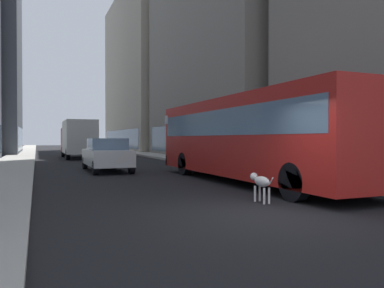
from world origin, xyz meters
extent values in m
plane|color=black|center=(0.00, 35.00, 0.00)|extent=(120.00, 120.00, 0.00)
cube|color=#ADA89E|center=(-5.70, 35.00, 0.07)|extent=(2.40, 110.00, 0.15)
cube|color=#ADA89E|center=(5.70, 35.00, 0.07)|extent=(2.40, 110.00, 0.15)
cube|color=slate|center=(-6.02, 38.37, 1.60)|extent=(0.08, 12.81, 2.40)
cube|color=slate|center=(6.89, 22.78, 1.60)|extent=(0.08, 18.27, 2.40)
cube|color=#B2A893|center=(11.90, 45.60, 10.98)|extent=(11.31, 23.41, 21.95)
cube|color=slate|center=(6.26, 45.60, 1.60)|extent=(0.08, 21.07, 2.40)
cube|color=red|center=(2.80, 5.38, 1.67)|extent=(2.55, 11.50, 2.75)
cube|color=slate|center=(2.80, 5.38, 2.17)|extent=(2.57, 11.04, 0.90)
cube|color=black|center=(2.80, 11.08, 0.55)|extent=(2.55, 0.16, 0.44)
cylinder|color=black|center=(1.67, 8.93, 0.50)|extent=(0.30, 1.00, 1.00)
cylinder|color=black|center=(3.92, 8.93, 0.50)|extent=(0.30, 1.00, 1.00)
cylinder|color=black|center=(1.67, 1.23, 0.50)|extent=(0.30, 1.00, 1.00)
cylinder|color=black|center=(3.92, 1.23, 0.50)|extent=(0.30, 1.00, 1.00)
cube|color=silver|center=(1.34, 10.53, 2.50)|extent=(0.08, 0.24, 0.40)
cube|color=slate|center=(1.20, 37.35, 0.70)|extent=(1.92, 4.09, 0.75)
cube|color=slate|center=(1.20, 37.14, 1.35)|extent=(1.76, 1.84, 0.55)
cylinder|color=black|center=(0.35, 38.97, 0.32)|extent=(0.22, 0.64, 0.64)
cylinder|color=black|center=(2.05, 38.97, 0.32)|extent=(0.22, 0.64, 0.64)
cylinder|color=black|center=(0.35, 35.72, 0.32)|extent=(0.22, 0.64, 0.64)
cylinder|color=black|center=(2.05, 35.72, 0.32)|extent=(0.22, 0.64, 0.64)
cube|color=#4C6BB7|center=(1.20, 32.41, 0.70)|extent=(1.75, 4.60, 0.75)
cube|color=slate|center=(1.20, 32.17, 1.35)|extent=(1.61, 2.07, 0.55)
cylinder|color=black|center=(0.44, 34.29, 0.32)|extent=(0.22, 0.64, 0.64)
cylinder|color=black|center=(1.96, 34.29, 0.32)|extent=(0.22, 0.64, 0.64)
cylinder|color=black|center=(0.44, 30.52, 0.32)|extent=(0.22, 0.64, 0.64)
cylinder|color=black|center=(1.96, 30.52, 0.32)|extent=(0.22, 0.64, 0.64)
cube|color=silver|center=(-1.20, 12.18, 0.70)|extent=(1.83, 4.65, 0.75)
cube|color=slate|center=(-1.20, 11.95, 1.35)|extent=(1.68, 2.09, 0.55)
cylinder|color=black|center=(-2.00, 14.09, 0.32)|extent=(0.22, 0.64, 0.64)
cylinder|color=black|center=(-0.40, 14.09, 0.32)|extent=(0.22, 0.64, 0.64)
cylinder|color=black|center=(-2.00, 10.27, 0.32)|extent=(0.22, 0.64, 0.64)
cylinder|color=black|center=(-0.40, 10.27, 0.32)|extent=(0.22, 0.64, 0.64)
cube|color=#A51919|center=(-1.20, 28.75, 1.50)|extent=(2.30, 2.00, 2.10)
cube|color=silver|center=(-1.20, 25.00, 1.75)|extent=(2.30, 5.50, 2.60)
cylinder|color=black|center=(-2.21, 28.75, 0.45)|extent=(0.28, 0.90, 0.90)
cylinder|color=black|center=(-0.19, 28.75, 0.45)|extent=(0.28, 0.90, 0.90)
cylinder|color=black|center=(-2.21, 23.25, 0.45)|extent=(0.28, 0.90, 0.90)
cylinder|color=black|center=(-0.19, 23.25, 0.45)|extent=(0.28, 0.90, 0.90)
ellipsoid|color=white|center=(0.83, 1.41, 0.53)|extent=(0.22, 0.60, 0.26)
sphere|color=white|center=(0.83, 1.79, 0.62)|extent=(0.20, 0.20, 0.20)
sphere|color=black|center=(0.77, 1.81, 0.64)|extent=(0.07, 0.07, 0.07)
sphere|color=black|center=(0.89, 1.81, 0.64)|extent=(0.07, 0.07, 0.07)
cylinder|color=white|center=(0.83, 1.01, 0.58)|extent=(0.03, 0.16, 0.19)
cylinder|color=white|center=(0.76, 1.62, 0.20)|extent=(0.06, 0.06, 0.40)
cylinder|color=white|center=(0.90, 1.62, 0.20)|extent=(0.06, 0.06, 0.40)
cylinder|color=white|center=(0.76, 1.20, 0.20)|extent=(0.06, 0.06, 0.40)
cylinder|color=white|center=(0.90, 1.20, 0.20)|extent=(0.06, 0.06, 0.40)
sphere|color=black|center=(0.88, 1.51, 0.57)|extent=(0.04, 0.04, 0.04)
sphere|color=black|center=(0.77, 1.33, 0.55)|extent=(0.04, 0.04, 0.04)
sphere|color=black|center=(0.85, 1.23, 0.59)|extent=(0.04, 0.04, 0.04)
camera|label=1|loc=(-4.38, -6.67, 1.59)|focal=35.51mm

